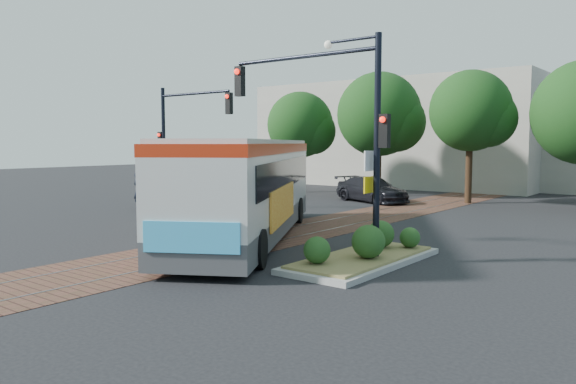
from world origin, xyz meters
name	(u,v)px	position (x,y,z in m)	size (l,w,h in m)	color
ground	(255,240)	(0.00, 0.00, 0.00)	(120.00, 120.00, 0.00)	black
trackbed	(321,226)	(0.00, 4.00, 0.01)	(3.60, 40.00, 0.02)	brown
tree_row	(468,115)	(1.21, 16.42, 4.85)	(26.40, 5.60, 7.67)	#382314
warehouses	(504,136)	(-0.53, 28.75, 3.81)	(40.00, 13.00, 8.00)	#ADA899
city_bus	(248,184)	(-0.38, 0.11, 1.90)	(8.68, 12.33, 3.40)	#444446
traffic_island	(365,251)	(4.82, -0.90, 0.33)	(2.20, 5.20, 1.13)	gray
signal_pole_main	(338,112)	(3.86, -0.81, 4.16)	(5.49, 0.46, 6.00)	black
signal_pole_left	(179,131)	(-8.37, 4.00, 3.86)	(4.99, 0.34, 6.00)	black
officer	(139,190)	(-10.88, 3.47, 0.92)	(0.67, 0.44, 1.85)	black
parked_car	(372,189)	(-3.03, 13.38, 0.70)	(1.97, 4.84, 1.40)	black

